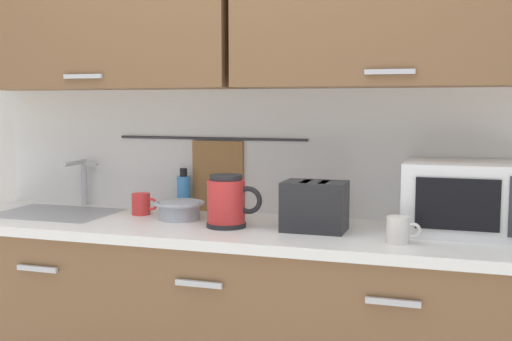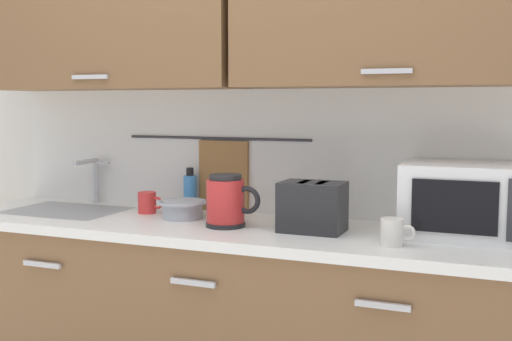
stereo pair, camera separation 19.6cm
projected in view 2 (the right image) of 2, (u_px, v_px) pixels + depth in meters
counter_unit at (227, 329)px, 2.61m from camera, size 2.53×0.64×0.90m
back_wall_assembly at (251, 72)px, 2.70m from camera, size 3.70×0.41×2.50m
sink_faucet at (93, 174)px, 3.06m from camera, size 0.09×0.17×0.22m
microwave at (468, 200)px, 2.30m from camera, size 0.46×0.35×0.27m
electric_kettle at (227, 201)px, 2.49m from camera, size 0.23×0.16×0.21m
dish_soap_bottle at (190, 192)px, 2.88m from camera, size 0.06×0.06×0.20m
mug_near_sink at (148, 203)px, 2.81m from camera, size 0.12×0.08×0.09m
mixing_bowl at (182, 208)px, 2.68m from camera, size 0.21×0.21×0.08m
toaster at (312, 207)px, 2.40m from camera, size 0.26×0.17×0.19m
mug_by_kettle at (393, 232)px, 2.16m from camera, size 0.12×0.08×0.09m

